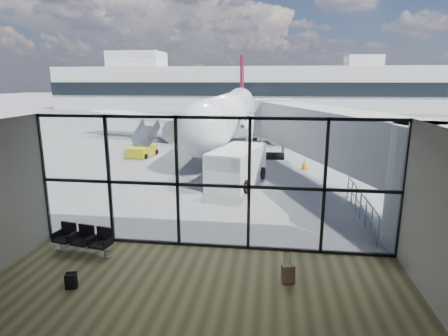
% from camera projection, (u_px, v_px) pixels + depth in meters
% --- Properties ---
extents(ground, '(220.00, 220.00, 0.00)m').
position_uv_depth(ground, '(259.00, 122.00, 51.48)').
color(ground, slate).
rests_on(ground, ground).
extents(lounge_shell, '(12.02, 8.01, 4.51)m').
position_uv_depth(lounge_shell, '(175.00, 228.00, 7.64)').
color(lounge_shell, brown).
rests_on(lounge_shell, ground).
extents(glass_curtain_wall, '(12.10, 0.12, 4.50)m').
position_uv_depth(glass_curtain_wall, '(213.00, 184.00, 12.36)').
color(glass_curtain_wall, white).
rests_on(glass_curtain_wall, ground).
extents(jet_bridge, '(8.00, 16.50, 4.33)m').
position_uv_depth(jet_bridge, '(333.00, 139.00, 18.46)').
color(jet_bridge, '#989A9D').
rests_on(jet_bridge, ground).
extents(apron_railing, '(0.06, 5.46, 1.11)m').
position_uv_depth(apron_railing, '(361.00, 202.00, 15.39)').
color(apron_railing, gray).
rests_on(apron_railing, ground).
extents(far_terminal, '(80.00, 12.20, 11.00)m').
position_uv_depth(far_terminal, '(261.00, 87.00, 71.80)').
color(far_terminal, silver).
rests_on(far_terminal, ground).
extents(tree_0, '(4.95, 4.95, 7.12)m').
position_uv_depth(tree_0, '(71.00, 84.00, 86.99)').
color(tree_0, '#382619').
rests_on(tree_0, ground).
extents(tree_1, '(5.61, 5.61, 8.07)m').
position_uv_depth(tree_1, '(95.00, 82.00, 86.09)').
color(tree_1, '#382619').
rests_on(tree_1, ground).
extents(tree_2, '(6.27, 6.27, 9.03)m').
position_uv_depth(tree_2, '(120.00, 79.00, 85.19)').
color(tree_2, '#382619').
rests_on(tree_2, ground).
extents(tree_3, '(4.95, 4.95, 7.12)m').
position_uv_depth(tree_3, '(146.00, 84.00, 84.72)').
color(tree_3, '#382619').
rests_on(tree_3, ground).
extents(tree_4, '(5.61, 5.61, 8.07)m').
position_uv_depth(tree_4, '(171.00, 82.00, 83.82)').
color(tree_4, '#382619').
rests_on(tree_4, ground).
extents(tree_5, '(6.27, 6.27, 9.03)m').
position_uv_depth(tree_5, '(197.00, 79.00, 82.92)').
color(tree_5, '#382619').
rests_on(tree_5, ground).
extents(seating_row, '(2.08, 0.92, 0.92)m').
position_uv_depth(seating_row, '(84.00, 238.00, 12.36)').
color(seating_row, gray).
rests_on(seating_row, ground).
extents(backpack, '(0.34, 0.33, 0.46)m').
position_uv_depth(backpack, '(71.00, 281.00, 10.26)').
color(backpack, black).
rests_on(backpack, ground).
extents(suitcase, '(0.39, 0.32, 0.95)m').
position_uv_depth(suitcase, '(288.00, 274.00, 10.51)').
color(suitcase, brown).
rests_on(suitcase, ground).
extents(airliner, '(29.17, 33.72, 8.69)m').
position_uv_depth(airliner, '(230.00, 111.00, 36.39)').
color(airliner, silver).
rests_on(airliner, ground).
extents(service_van, '(3.09, 4.94, 2.00)m').
position_uv_depth(service_van, '(236.00, 166.00, 20.38)').
color(service_van, silver).
rests_on(service_van, ground).
extents(belt_loader, '(1.54, 3.65, 1.66)m').
position_uv_depth(belt_loader, '(211.00, 133.00, 36.53)').
color(belt_loader, black).
rests_on(belt_loader, ground).
extents(mobile_stairs, '(1.92, 3.17, 2.11)m').
position_uv_depth(mobile_stairs, '(143.00, 149.00, 28.19)').
color(mobile_stairs, gold).
rests_on(mobile_stairs, ground).
extents(traffic_cone_a, '(0.46, 0.46, 0.66)m').
position_uv_depth(traffic_cone_a, '(245.00, 156.00, 26.56)').
color(traffic_cone_a, red).
rests_on(traffic_cone_a, ground).
extents(traffic_cone_b, '(0.45, 0.45, 0.65)m').
position_uv_depth(traffic_cone_b, '(304.00, 165.00, 23.95)').
color(traffic_cone_b, orange).
rests_on(traffic_cone_b, ground).
extents(traffic_cone_c, '(0.47, 0.47, 0.67)m').
position_uv_depth(traffic_cone_c, '(254.00, 164.00, 24.04)').
color(traffic_cone_c, '#F4450C').
rests_on(traffic_cone_c, ground).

